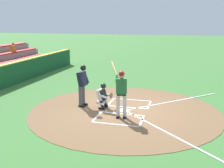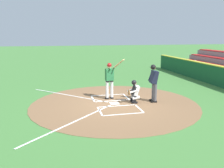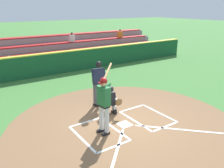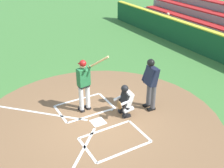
% 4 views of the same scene
% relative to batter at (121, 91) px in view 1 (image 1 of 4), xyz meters
% --- Properties ---
extents(ground_plane, '(120.00, 120.00, 0.00)m').
position_rel_batter_xyz_m(ground_plane, '(-0.86, -0.04, -1.10)').
color(ground_plane, '#427A38').
extents(dirt_circle, '(8.00, 8.00, 0.01)m').
position_rel_batter_xyz_m(dirt_circle, '(-0.86, -0.04, -1.09)').
color(dirt_circle, brown).
rests_on(dirt_circle, ground).
extents(home_plate_and_chalk, '(7.93, 4.91, 0.01)m').
position_rel_batter_xyz_m(home_plate_and_chalk, '(-0.86, 0.84, -1.08)').
color(home_plate_and_chalk, white).
rests_on(home_plate_and_chalk, dirt_circle).
extents(batter, '(0.88, 0.82, 2.13)m').
position_rel_batter_xyz_m(batter, '(0.00, 0.00, 0.00)').
color(batter, silver).
rests_on(batter, ground).
extents(catcher, '(0.59, 0.65, 1.13)m').
position_rel_batter_xyz_m(catcher, '(-0.93, -1.02, -0.51)').
color(catcher, black).
rests_on(catcher, ground).
extents(plate_umpire, '(0.60, 0.44, 1.86)m').
position_rel_batter_xyz_m(plate_umpire, '(-0.99, -1.98, -0.02)').
color(plate_umpire, '#4C4C51').
rests_on(plate_umpire, ground).
extents(baseball, '(0.07, 0.07, 0.07)m').
position_rel_batter_xyz_m(baseball, '(-0.49, -0.77, -1.06)').
color(baseball, white).
rests_on(baseball, ground).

